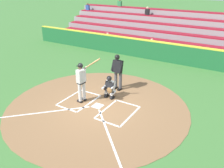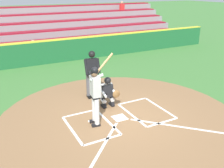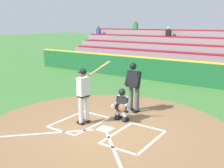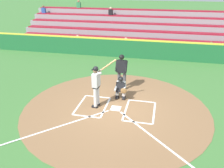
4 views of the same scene
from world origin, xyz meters
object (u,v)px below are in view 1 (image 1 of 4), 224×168
(catcher, at_px, (110,87))
(baseball, at_px, (83,98))
(batter, at_px, (82,80))
(plate_umpire, at_px, (118,70))

(catcher, xyz_separation_m, baseball, (1.05, 0.74, -0.55))
(batter, relative_size, catcher, 1.88)
(catcher, height_order, baseball, catcher)
(batter, distance_m, baseball, 1.09)
(catcher, relative_size, plate_umpire, 0.61)
(catcher, height_order, plate_umpire, plate_umpire)
(batter, bearing_deg, baseball, -50.77)
(batter, xyz_separation_m, catcher, (-0.89, -0.94, -0.51))
(batter, height_order, baseball, batter)
(batter, height_order, plate_umpire, batter)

